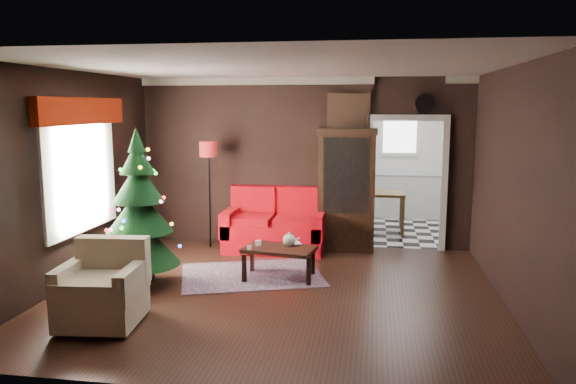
% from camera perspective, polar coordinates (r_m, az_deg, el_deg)
% --- Properties ---
extents(floor, '(5.50, 5.50, 0.00)m').
position_cam_1_polar(floor, '(7.09, -1.15, -10.34)').
color(floor, black).
rests_on(floor, ground).
extents(ceiling, '(5.50, 5.50, 0.00)m').
position_cam_1_polar(ceiling, '(6.72, -1.23, 12.85)').
color(ceiling, white).
rests_on(ceiling, ground).
extents(wall_back, '(5.50, 0.00, 5.50)m').
position_cam_1_polar(wall_back, '(9.22, 1.55, 3.05)').
color(wall_back, black).
rests_on(wall_back, ground).
extents(wall_front, '(5.50, 0.00, 5.50)m').
position_cam_1_polar(wall_front, '(4.36, -6.98, -3.54)').
color(wall_front, black).
rests_on(wall_front, ground).
extents(wall_left, '(0.00, 5.50, 5.50)m').
position_cam_1_polar(wall_left, '(7.73, -21.68, 1.31)').
color(wall_left, black).
rests_on(wall_left, ground).
extents(wall_right, '(0.00, 5.50, 5.50)m').
position_cam_1_polar(wall_right, '(6.84, 22.12, 0.37)').
color(wall_right, black).
rests_on(wall_right, ground).
extents(doorway, '(1.10, 0.10, 2.10)m').
position_cam_1_polar(doorway, '(9.20, 12.10, 0.64)').
color(doorway, silver).
rests_on(doorway, ground).
extents(left_window, '(0.05, 1.60, 1.40)m').
position_cam_1_polar(left_window, '(7.88, -20.72, 1.85)').
color(left_window, white).
rests_on(left_window, wall_left).
extents(valance, '(0.12, 2.10, 0.35)m').
position_cam_1_polar(valance, '(7.79, -20.53, 7.85)').
color(valance, maroon).
rests_on(valance, wall_left).
extents(kitchen_floor, '(3.00, 3.00, 0.00)m').
position_cam_1_polar(kitchen_floor, '(10.86, 11.51, -3.72)').
color(kitchen_floor, silver).
rests_on(kitchen_floor, ground).
extents(kitchen_window, '(0.70, 0.06, 0.70)m').
position_cam_1_polar(kitchen_window, '(12.07, 11.46, 5.67)').
color(kitchen_window, white).
rests_on(kitchen_window, ground).
extents(rug, '(2.25, 1.93, 0.01)m').
position_cam_1_polar(rug, '(7.79, -3.77, -8.53)').
color(rug, '#4C3547').
rests_on(rug, ground).
extents(loveseat, '(1.70, 0.90, 1.00)m').
position_cam_1_polar(loveseat, '(8.98, -1.38, -2.93)').
color(loveseat, maroon).
rests_on(loveseat, ground).
extents(curio_cabinet, '(0.90, 0.45, 1.90)m').
position_cam_1_polar(curio_cabinet, '(8.98, 6.10, -0.05)').
color(curio_cabinet, black).
rests_on(curio_cabinet, ground).
extents(floor_lamp, '(0.42, 0.42, 1.87)m').
position_cam_1_polar(floor_lamp, '(9.20, -8.12, -0.63)').
color(floor_lamp, black).
rests_on(floor_lamp, ground).
extents(christmas_tree, '(1.05, 1.05, 1.92)m').
position_cam_1_polar(christmas_tree, '(7.32, -15.14, -1.54)').
color(christmas_tree, black).
rests_on(christmas_tree, ground).
extents(armchair, '(0.92, 0.92, 0.86)m').
position_cam_1_polar(armchair, '(6.30, -18.76, -8.91)').
color(armchair, tan).
rests_on(armchair, ground).
extents(coffee_table, '(1.03, 0.73, 0.42)m').
position_cam_1_polar(coffee_table, '(7.57, -0.90, -7.31)').
color(coffee_table, black).
rests_on(coffee_table, rug).
extents(teapot, '(0.23, 0.23, 0.19)m').
position_cam_1_polar(teapot, '(7.55, 0.12, -4.95)').
color(teapot, beige).
rests_on(teapot, coffee_table).
extents(cup_a, '(0.10, 0.10, 0.07)m').
position_cam_1_polar(cup_a, '(7.64, -3.08, -5.27)').
color(cup_a, white).
rests_on(cup_a, coffee_table).
extents(cup_b, '(0.07, 0.07, 0.05)m').
position_cam_1_polar(cup_b, '(7.43, -4.01, -5.75)').
color(cup_b, beige).
rests_on(cup_b, coffee_table).
extents(book, '(0.16, 0.08, 0.22)m').
position_cam_1_polar(book, '(7.67, 0.10, -4.60)').
color(book, tan).
rests_on(book, coffee_table).
extents(wall_clock, '(0.32, 0.32, 0.06)m').
position_cam_1_polar(wall_clock, '(9.08, 13.99, 8.90)').
color(wall_clock, white).
rests_on(wall_clock, wall_back).
extents(painting, '(0.62, 0.05, 0.52)m').
position_cam_1_polar(painting, '(9.06, 6.29, 8.28)').
color(painting, '#A87F47').
rests_on(painting, wall_back).
extents(kitchen_counter, '(1.80, 0.60, 0.90)m').
position_cam_1_polar(kitchen_counter, '(11.95, 11.33, -0.38)').
color(kitchen_counter, silver).
rests_on(kitchen_counter, ground).
extents(kitchen_table, '(0.70, 0.70, 0.75)m').
position_cam_1_polar(kitchen_table, '(10.48, 10.00, -2.05)').
color(kitchen_table, brown).
rests_on(kitchen_table, ground).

